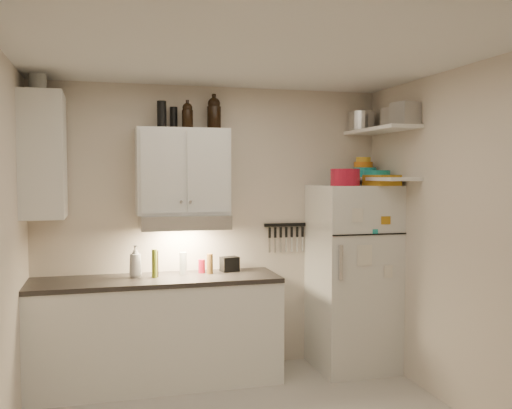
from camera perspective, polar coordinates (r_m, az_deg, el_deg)
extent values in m
cube|color=white|center=(3.88, -0.08, 15.08)|extent=(3.20, 3.00, 0.02)
cube|color=beige|center=(5.29, -4.35, -2.40)|extent=(3.20, 0.02, 2.60)
cube|color=beige|center=(4.52, 20.08, -3.51)|extent=(0.02, 3.00, 2.60)
cube|color=white|center=(5.07, -9.90, -12.58)|extent=(2.10, 0.60, 0.88)
cube|color=#2C2826|center=(4.96, -9.95, -7.46)|extent=(2.10, 0.62, 0.04)
cube|color=white|center=(5.04, -7.36, 3.29)|extent=(0.80, 0.33, 0.75)
cube|color=white|center=(4.88, -20.49, 4.59)|extent=(0.33, 0.55, 1.00)
cube|color=silver|center=(5.00, -7.22, -1.70)|extent=(0.76, 0.46, 0.12)
cube|color=silver|center=(5.40, 9.63, -7.14)|extent=(0.70, 0.68, 1.70)
cube|color=white|center=(5.30, 12.36, 7.29)|extent=(0.30, 0.95, 0.03)
cube|color=white|center=(5.28, 12.31, 2.53)|extent=(0.30, 0.95, 0.03)
cube|color=black|center=(5.44, 2.96, -2.04)|extent=(0.42, 0.02, 0.03)
cylinder|color=maroon|center=(5.09, 8.91, 2.71)|extent=(0.30, 0.30, 0.15)
cube|color=#B77E16|center=(5.20, 12.47, 2.38)|extent=(0.26, 0.31, 0.10)
cylinder|color=silver|center=(5.31, 9.94, 2.43)|extent=(0.06, 0.06, 0.10)
cylinder|color=silver|center=(5.59, 10.50, 8.17)|extent=(0.30, 0.30, 0.18)
cube|color=#AAAAAD|center=(5.24, 13.64, 8.44)|extent=(0.19, 0.18, 0.17)
cube|color=#AAAAAD|center=(5.00, 14.70, 8.78)|extent=(0.23, 0.23, 0.19)
cylinder|color=teal|center=(5.54, 10.83, 3.18)|extent=(0.23, 0.23, 0.09)
cylinder|color=orange|center=(5.56, 10.68, 3.93)|extent=(0.18, 0.18, 0.05)
cylinder|color=gold|center=(5.56, 10.68, 4.44)|extent=(0.14, 0.14, 0.05)
cylinder|color=teal|center=(5.33, 11.96, 3.03)|extent=(0.30, 0.30, 0.06)
cylinder|color=black|center=(5.14, -8.23, 8.55)|extent=(0.08, 0.08, 0.19)
cylinder|color=black|center=(5.06, -9.41, 8.86)|extent=(0.09, 0.09, 0.23)
cylinder|color=silver|center=(4.95, -21.01, 11.44)|extent=(0.17, 0.17, 0.18)
imported|color=white|center=(4.99, -11.97, -5.39)|extent=(0.15, 0.15, 0.31)
cylinder|color=brown|center=(5.09, -4.64, -5.93)|extent=(0.06, 0.06, 0.18)
cylinder|color=#606F1B|center=(4.95, -10.12, -5.83)|extent=(0.06, 0.06, 0.24)
cylinder|color=black|center=(4.98, -10.00, -5.86)|extent=(0.06, 0.06, 0.23)
cylinder|color=silver|center=(5.08, -7.30, -5.85)|extent=(0.07, 0.07, 0.20)
cylinder|color=maroon|center=(5.14, -5.46, -6.16)|extent=(0.06, 0.06, 0.12)
cube|color=black|center=(5.20, -2.66, -5.97)|extent=(0.17, 0.14, 0.13)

